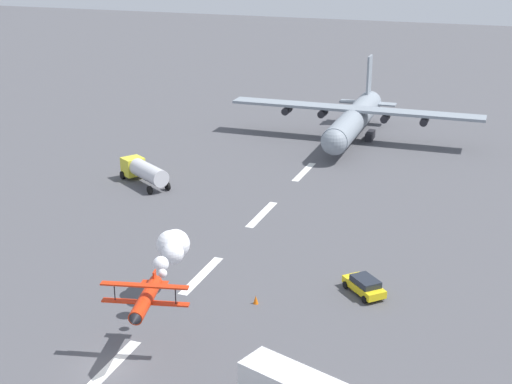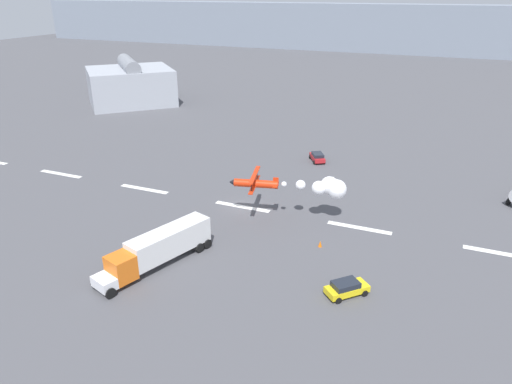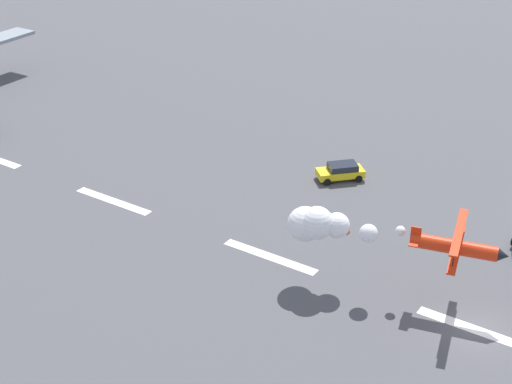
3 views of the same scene
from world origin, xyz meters
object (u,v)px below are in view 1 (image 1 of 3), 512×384
traffic_cone_far (256,300)px  cargo_transport_plane (353,120)px  fuel_tanker_truck (144,171)px  followme_car_yellow (364,285)px  stunt_biplane_red (168,254)px

traffic_cone_far → cargo_transport_plane: bearing=4.4°
cargo_transport_plane → fuel_tanker_truck: 33.99m
cargo_transport_plane → followme_car_yellow: (-46.83, -12.09, -2.44)m
cargo_transport_plane → traffic_cone_far: size_ratio=49.69×
cargo_transport_plane → stunt_biplane_red: size_ratio=2.54×
stunt_biplane_red → followme_car_yellow: 16.90m
stunt_biplane_red → followme_car_yellow: bearing=-63.1°
cargo_transport_plane → fuel_tanker_truck: bearing=145.2°
cargo_transport_plane → traffic_cone_far: (-51.71, -4.01, -2.88)m
fuel_tanker_truck → traffic_cone_far: (-23.82, -23.37, -1.36)m
fuel_tanker_truck → traffic_cone_far: size_ratio=11.06×
stunt_biplane_red → followme_car_yellow: (7.45, -14.70, -3.74)m
traffic_cone_far → stunt_biplane_red: bearing=111.3°
followme_car_yellow → traffic_cone_far: (-4.88, 8.09, -0.44)m
cargo_transport_plane → traffic_cone_far: 51.94m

